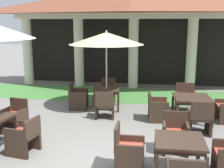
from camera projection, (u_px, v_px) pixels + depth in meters
The scene contains 18 objects.
ground_plane at pixel (99, 165), 5.91m from camera, with size 60.00×60.00×0.00m, color gray.
background_pavilion at pixel (134, 8), 12.30m from camera, with size 11.11×3.05×4.44m.
lawn_strip at pixel (129, 95), 11.53m from camera, with size 12.91×2.42×0.01m, color #47843D.
patio_table_near_foreground at pixel (107, 91), 9.65m from camera, with size 0.96×0.96×0.71m.
patio_umbrella_near_foreground at pixel (106, 39), 9.28m from camera, with size 2.43×2.43×2.62m.
patio_chair_near_foreground_south at pixel (105, 106), 8.73m from camera, with size 0.63×0.62×0.87m.
patio_chair_near_foreground_north at pixel (108, 90), 10.64m from camera, with size 0.60×0.58×0.83m.
patio_chair_near_foreground_west at pixel (78, 97), 9.73m from camera, with size 0.66×0.69×0.85m.
patio_table_mid_left at pixel (180, 144), 5.44m from camera, with size 0.95×0.95×0.71m.
patio_chair_mid_left_north at pixel (175, 134), 6.43m from camera, with size 0.58×0.51×0.91m.
patio_chair_mid_left_west at pixel (128, 151), 5.62m from camera, with size 0.57×0.57×0.94m.
patio_chair_mid_right_east at pixel (24, 136), 6.38m from camera, with size 0.65×0.67×0.83m.
patio_chair_mid_right_north at pixel (15, 117), 7.60m from camera, with size 0.63×0.63×0.88m.
patio_table_far_back at pixel (192, 100), 8.41m from camera, with size 1.13×1.13×0.74m.
patio_chair_far_back_south at pixel (199, 119), 7.47m from camera, with size 0.63×0.62×0.93m.
patio_chair_far_back_west at pixel (157, 107), 8.54m from camera, with size 0.63×0.69×0.85m.
patio_chair_far_back_north at pixel (186, 98), 9.45m from camera, with size 0.67×0.55×0.90m.
terracotta_urn at pixel (81, 100), 10.29m from camera, with size 0.32×0.32×0.38m.
Camera 1 is at (1.18, -5.30, 2.88)m, focal length 46.14 mm.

